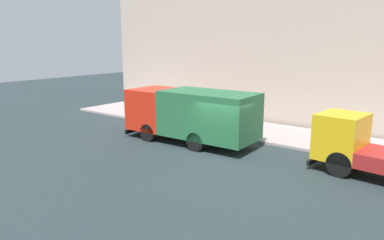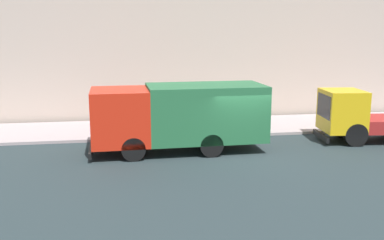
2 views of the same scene
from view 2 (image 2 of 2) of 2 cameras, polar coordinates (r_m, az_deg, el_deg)
ground at (r=18.22m, az=6.65°, el=-4.49°), size 80.00×80.00×0.00m
sidewalk at (r=23.08m, az=3.24°, el=-0.84°), size 4.37×30.00×0.14m
building_facade at (r=25.19m, az=2.08°, el=12.83°), size 0.50×30.00×11.16m
large_utility_truck at (r=18.29m, az=-1.72°, el=0.78°), size 2.79×7.38×2.81m
small_flatbed_truck at (r=21.50m, az=21.74°, el=0.31°), size 2.53×5.68×2.40m
pedestrian_walking at (r=23.09m, az=-11.25°, el=1.45°), size 0.39×0.39×1.73m
street_sign_post at (r=20.66m, az=-3.90°, el=1.65°), size 0.44×0.08×2.23m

